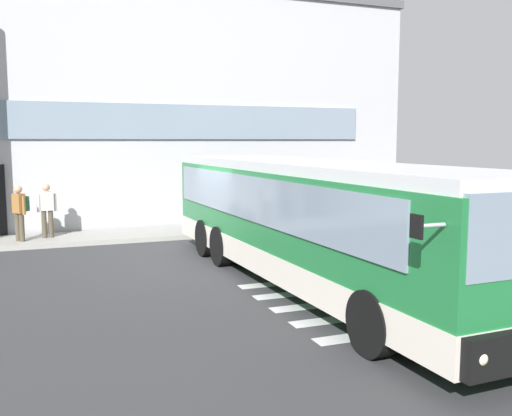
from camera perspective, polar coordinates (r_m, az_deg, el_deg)
The scene contains 8 objects.
ground_plane at distance 14.61m, azimuth -4.04°, elevation -5.70°, with size 80.00×90.00×0.02m, color #353538.
bay_paint_stripes at distance 11.70m, azimuth 11.72°, elevation -8.92°, with size 4.40×3.96×0.01m.
terminal_building at distance 25.49m, azimuth -13.36°, elevation 9.25°, with size 20.91×13.80×8.66m.
boarding_curb at distance 19.16m, azimuth -8.25°, elevation -2.50°, with size 23.11×2.00×0.15m, color #9E9B93.
bus_main_foreground at distance 12.31m, azimuth 5.73°, elevation -1.69°, with size 3.02×11.91×2.70m.
passenger_near_column at distance 18.30m, azimuth -22.66°, elevation -0.11°, with size 0.50×0.52×1.68m.
passenger_by_doorway at distance 18.65m, azimuth -20.30°, elevation 0.01°, with size 0.58×0.29×1.68m.
safety_bollard_yellow at distance 18.28m, azimuth -3.54°, elevation -1.70°, with size 0.18×0.18×0.90m, color yellow.
Camera 1 is at (-4.14, -13.65, 3.14)m, focal length 39.74 mm.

